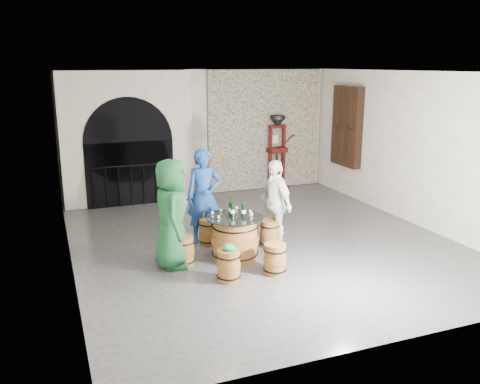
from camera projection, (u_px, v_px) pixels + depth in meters
name	position (u px, v px, depth m)	size (l,w,h in m)	color
ground	(261.00, 241.00, 9.87)	(8.00, 8.00, 0.00)	#323234
wall_back	(200.00, 133.00, 13.09)	(8.00, 8.00, 0.00)	beige
wall_front	(400.00, 219.00, 5.86)	(8.00, 8.00, 0.00)	beige
wall_left	(64.00, 174.00, 8.25)	(8.00, 8.00, 0.00)	beige
wall_right	(414.00, 149.00, 10.70)	(8.00, 8.00, 0.00)	beige
ceiling	(263.00, 72.00, 9.08)	(8.00, 8.00, 0.00)	beige
stone_facing_panel	(265.00, 130.00, 13.67)	(3.20, 0.12, 3.18)	#B0A58C
arched_opening	(127.00, 139.00, 12.19)	(3.10, 0.60, 3.19)	beige
shuttered_window	(347.00, 127.00, 12.78)	(0.23, 1.10, 2.00)	black
barrel_table	(235.00, 238.00, 8.85)	(1.00, 1.00, 0.77)	brown
barrel_stool_left	(183.00, 251.00, 8.62)	(0.39, 0.39, 0.51)	brown
barrel_stool_far	(209.00, 231.00, 9.62)	(0.39, 0.39, 0.51)	brown
barrel_stool_right	(270.00, 233.00, 9.50)	(0.39, 0.39, 0.51)	brown
barrel_stool_near_right	(275.00, 259.00, 8.26)	(0.39, 0.39, 0.51)	brown
barrel_stool_near_left	(229.00, 265.00, 8.00)	(0.39, 0.39, 0.51)	brown
green_cap	(229.00, 247.00, 7.92)	(0.24, 0.20, 0.11)	#0C8749
person_green	(171.00, 214.00, 8.40)	(0.91, 0.59, 1.85)	#134524
person_blue	(204.00, 196.00, 9.58)	(0.66, 0.43, 1.81)	navy
person_white	(275.00, 203.00, 9.45)	(0.96, 0.40, 1.64)	white
wine_bottle_left	(233.00, 210.00, 8.73)	(0.08, 0.08, 0.32)	black
wine_bottle_center	(244.00, 210.00, 8.72)	(0.08, 0.08, 0.32)	black
wine_bottle_right	(231.00, 208.00, 8.85)	(0.08, 0.08, 0.32)	black
tasting_glass_a	(219.00, 218.00, 8.50)	(0.05, 0.05, 0.10)	#C06325
tasting_glass_b	(250.00, 213.00, 8.82)	(0.05, 0.05, 0.10)	#C06325
tasting_glass_c	(221.00, 212.00, 8.90)	(0.05, 0.05, 0.10)	#C06325
tasting_glass_d	(236.00, 209.00, 9.05)	(0.05, 0.05, 0.10)	#C06325
tasting_glass_e	(252.00, 216.00, 8.66)	(0.05, 0.05, 0.10)	#C06325
tasting_glass_f	(212.00, 214.00, 8.75)	(0.05, 0.05, 0.10)	#C06325
side_barrel	(203.00, 188.00, 12.78)	(0.46, 0.46, 0.62)	brown
corking_press	(277.00, 147.00, 13.65)	(0.85, 0.52, 2.00)	#450F0B
control_box	(274.00, 139.00, 13.74)	(0.18, 0.10, 0.22)	silver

